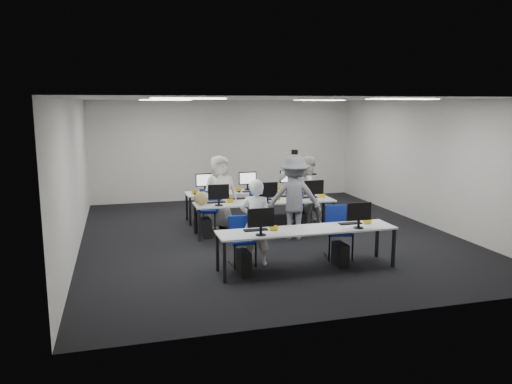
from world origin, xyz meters
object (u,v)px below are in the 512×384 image
object	(u,v)px
chair_6	(263,214)
student_0	(256,222)
chair_1	(338,241)
chair_7	(303,209)
chair_0	(242,250)
student_3	(294,187)
chair_4	(298,213)
photographer	(294,197)
desk_front	(307,232)
student_1	(307,191)
chair_2	(208,218)
chair_5	(213,216)
chair_3	(259,216)
student_2	(220,192)
desk_mid	(265,203)

from	to	relation	value
chair_6	student_0	distance (m)	3.05
chair_1	chair_7	size ratio (longest dim) A/B	1.10
chair_0	chair_7	xyz separation A→B (m)	(2.30, 2.97, 0.00)
student_3	chair_4	bearing A→B (deg)	-79.23
photographer	desk_front	bearing A→B (deg)	94.84
chair_0	student_3	size ratio (longest dim) A/B	0.50
student_1	chair_4	bearing A→B (deg)	-44.96
chair_2	chair_7	size ratio (longest dim) A/B	1.05
student_3	desk_front	bearing A→B (deg)	-102.51
desk_front	chair_2	distance (m)	3.41
chair_1	chair_4	bearing A→B (deg)	100.07
chair_7	desk_front	bearing A→B (deg)	-90.91
chair_0	chair_6	bearing A→B (deg)	64.42
chair_0	photographer	world-z (taller)	photographer
student_0	student_1	bearing A→B (deg)	-103.48
chair_1	chair_5	world-z (taller)	chair_1
chair_6	student_3	distance (m)	1.01
chair_3	chair_4	bearing A→B (deg)	6.54
chair_7	student_2	world-z (taller)	student_2
chair_0	chair_6	xyz separation A→B (m)	(1.22, 2.81, -0.01)
chair_1	chair_6	xyz separation A→B (m)	(-0.66, 2.86, -0.04)
chair_4	photographer	size ratio (longest dim) A/B	0.48
student_1	photographer	xyz separation A→B (m)	(-0.73, -1.13, 0.08)
chair_2	chair_7	world-z (taller)	chair_2
chair_6	student_2	distance (m)	1.22
chair_6	chair_3	bearing A→B (deg)	-112.98
chair_1	photographer	xyz separation A→B (m)	(-0.36, 1.51, 0.60)
desk_front	chair_1	size ratio (longest dim) A/B	3.27
chair_0	student_3	xyz separation A→B (m)	(2.03, 2.88, 0.59)
desk_front	chair_3	xyz separation A→B (m)	(0.01, 3.18, -0.42)
desk_mid	chair_4	distance (m)	1.25
chair_5	student_0	world-z (taller)	student_0
desk_mid	chair_7	size ratio (longest dim) A/B	3.58
photographer	chair_6	bearing A→B (deg)	-59.13
student_3	desk_mid	bearing A→B (deg)	-136.49
desk_front	chair_3	size ratio (longest dim) A/B	3.95
chair_6	student_1	world-z (taller)	student_1
chair_3	student_3	xyz separation A→B (m)	(0.97, 0.24, 0.61)
chair_3	student_0	xyz separation A→B (m)	(-0.80, -2.67, 0.53)
chair_4	chair_7	bearing A→B (deg)	32.36
chair_3	chair_5	distance (m)	1.10
desk_front	student_0	world-z (taller)	student_0
student_0	chair_4	bearing A→B (deg)	-99.89
chair_3	chair_7	distance (m)	1.29
student_1	student_2	world-z (taller)	student_2
chair_2	chair_3	size ratio (longest dim) A/B	1.16
chair_2	chair_4	world-z (taller)	chair_2
chair_0	chair_2	bearing A→B (deg)	91.60
chair_5	student_1	size ratio (longest dim) A/B	0.56
desk_front	student_0	xyz separation A→B (m)	(-0.79, 0.51, 0.11)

